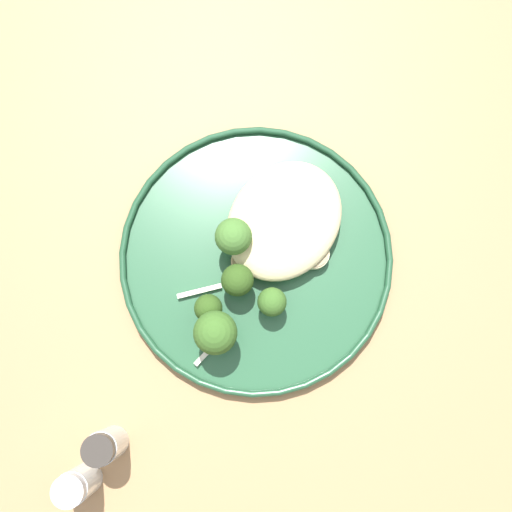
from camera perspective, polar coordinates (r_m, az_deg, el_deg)
The scene contains 20 objects.
ground at distance 1.38m, azimuth 0.11°, elevation -8.23°, with size 6.00×6.00×0.00m, color #665B51.
wooden_dining_table at distance 0.72m, azimuth 0.21°, elevation -6.74°, with size 1.40×1.00×0.74m.
dinner_plate at distance 0.64m, azimuth 0.00°, elevation -0.18°, with size 0.29×0.29×0.02m.
noodle_bed at distance 0.63m, azimuth 2.69°, elevation 3.37°, with size 0.14×0.11×0.04m.
seared_scallop_left_edge at distance 0.63m, azimuth 5.51°, elevation 0.17°, with size 0.03×0.03×0.01m.
seared_scallop_large_seared at distance 0.65m, azimuth 2.74°, elevation 5.98°, with size 0.03×0.03×0.01m.
seared_scallop_half_hidden at distance 0.63m, azimuth 2.48°, elevation 1.08°, with size 0.03×0.03×0.01m.
seared_scallop_center_golden at distance 0.64m, azimuth 2.07°, elevation 4.05°, with size 0.03×0.03×0.02m.
seared_scallop_rear_pale at distance 0.64m, azimuth 3.56°, elevation 2.85°, with size 0.03×0.03×0.02m.
seared_scallop_tilted_round at distance 0.64m, azimuth -0.68°, elevation 4.89°, with size 0.02×0.02×0.02m.
seared_scallop_front_small at distance 0.63m, azimuth -0.83°, elevation -0.57°, with size 0.03×0.03×0.01m.
broccoli_floret_left_leaning at distance 0.61m, azimuth -1.76°, elevation -2.32°, with size 0.03×0.03×0.05m.
broccoli_floret_tall_stalk at distance 0.61m, azimuth 1.15°, elevation -4.11°, with size 0.03×0.03×0.04m.
broccoli_floret_right_tilted at distance 0.59m, azimuth -3.87°, elevation -7.25°, with size 0.04×0.04×0.06m.
broccoli_floret_beside_noodles at distance 0.60m, azimuth -2.15°, elevation 1.82°, with size 0.04×0.04×0.06m.
broccoli_floret_split_head at distance 0.61m, azimuth -4.51°, elevation -4.96°, with size 0.03×0.03×0.04m.
onion_sliver_short_strip at distance 0.63m, azimuth -5.37°, elevation -3.32°, with size 0.05×0.01×0.00m, color silver.
onion_sliver_pale_crescent at distance 0.63m, azimuth -4.03°, elevation -8.47°, with size 0.05×0.01×0.00m, color silver.
salt_shaker at distance 0.64m, azimuth -16.51°, elevation -20.01°, with size 0.03×0.03×0.07m.
pepper_shaker at distance 0.63m, azimuth -14.02°, elevation -17.01°, with size 0.03×0.03×0.07m.
Camera 1 is at (-0.03, -0.02, 1.38)m, focal length 42.32 mm.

